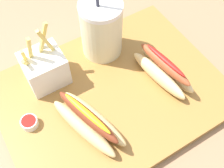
# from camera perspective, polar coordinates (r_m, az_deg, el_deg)

# --- Properties ---
(ground_plane) EXTENTS (2.40, 2.40, 0.02)m
(ground_plane) POSITION_cam_1_polar(r_m,az_deg,el_deg) (0.63, 0.00, -2.97)
(ground_plane) COLOR #8C6B4C
(food_tray) EXTENTS (0.48, 0.36, 0.02)m
(food_tray) POSITION_cam_1_polar(r_m,az_deg,el_deg) (0.62, 0.00, -2.04)
(food_tray) COLOR olive
(food_tray) RESTS_ON ground_plane
(soda_cup) EXTENTS (0.09, 0.09, 0.21)m
(soda_cup) POSITION_cam_1_polar(r_m,az_deg,el_deg) (0.63, -2.17, 11.21)
(soda_cup) COLOR beige
(soda_cup) RESTS_ON food_tray
(fries_basket) EXTENTS (0.08, 0.08, 0.14)m
(fries_basket) POSITION_cam_1_polar(r_m,az_deg,el_deg) (0.61, -13.59, 3.22)
(fries_basket) COLOR white
(fries_basket) RESTS_ON food_tray
(hot_dog_1) EXTENTS (0.10, 0.18, 0.06)m
(hot_dog_1) POSITION_cam_1_polar(r_m,az_deg,el_deg) (0.55, -4.85, -7.59)
(hot_dog_1) COLOR #DBB775
(hot_dog_1) RESTS_ON food_tray
(hot_dog_2) EXTENTS (0.07, 0.16, 0.07)m
(hot_dog_2) POSITION_cam_1_polar(r_m,az_deg,el_deg) (0.62, 10.36, 2.78)
(hot_dog_2) COLOR #E5C689
(hot_dog_2) RESTS_ON food_tray
(ketchup_cup_1) EXTENTS (0.03, 0.03, 0.02)m
(ketchup_cup_1) POSITION_cam_1_polar(r_m,az_deg,el_deg) (0.59, -16.51, -7.50)
(ketchup_cup_1) COLOR white
(ketchup_cup_1) RESTS_ON food_tray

